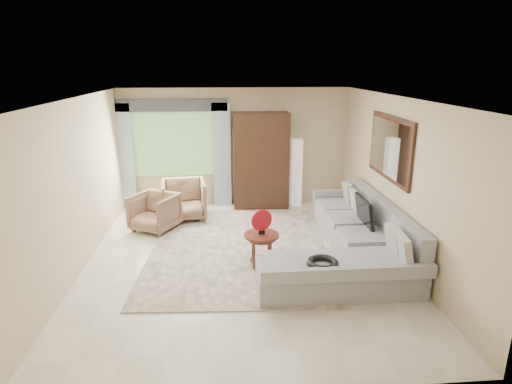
{
  "coord_description": "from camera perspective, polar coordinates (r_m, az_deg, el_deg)",
  "views": [
    {
      "loc": [
        -0.31,
        -6.4,
        3.08
      ],
      "look_at": [
        0.25,
        0.35,
        1.05
      ],
      "focal_mm": 30.0,
      "sensor_mm": 36.0,
      "label": 1
    }
  ],
  "objects": [
    {
      "name": "tv_screen",
      "position": [
        7.36,
        14.25,
        -2.54
      ],
      "size": [
        0.14,
        0.74,
        0.48
      ],
      "primitive_type": "cube",
      "rotation": [
        0.0,
        -0.17,
        0.0
      ],
      "color": "black",
      "rests_on": "sectional_sofa"
    },
    {
      "name": "red_disc",
      "position": [
        6.58,
        0.76,
        -3.77
      ],
      "size": [
        0.33,
        0.13,
        0.34
      ],
      "primitive_type": "cylinder",
      "rotation": [
        1.57,
        0.0,
        0.33
      ],
      "color": "#A1101A",
      "rests_on": "coffee_table"
    },
    {
      "name": "curtain_right",
      "position": [
        9.47,
        -4.6,
        4.88
      ],
      "size": [
        0.4,
        0.08,
        2.3
      ],
      "primitive_type": "cube",
      "color": "#9EB7CC",
      "rests_on": "ground"
    },
    {
      "name": "area_rug",
      "position": [
        7.51,
        -2.29,
        -7.45
      ],
      "size": [
        3.23,
        4.17,
        0.02
      ],
      "primitive_type": "cube",
      "rotation": [
        0.0,
        0.0,
        -0.06
      ],
      "color": "beige",
      "rests_on": "ground"
    },
    {
      "name": "potted_plant",
      "position": [
        9.4,
        -14.22,
        -1.28
      ],
      "size": [
        0.59,
        0.56,
        0.52
      ],
      "primitive_type": "imported",
      "rotation": [
        0.0,
        0.0,
        0.4
      ],
      "color": "#999999",
      "rests_on": "ground"
    },
    {
      "name": "window",
      "position": [
        9.57,
        -10.97,
        6.27
      ],
      "size": [
        1.8,
        0.04,
        1.4
      ],
      "primitive_type": "cube",
      "color": "#669E59",
      "rests_on": "wall_back"
    },
    {
      "name": "sectional_sofa",
      "position": [
        7.13,
        12.82,
        -6.84
      ],
      "size": [
        2.3,
        3.46,
        0.9
      ],
      "color": "gray",
      "rests_on": "ground"
    },
    {
      "name": "valance",
      "position": [
        9.39,
        -11.3,
        11.3
      ],
      "size": [
        2.4,
        0.12,
        0.26
      ],
      "primitive_type": "cube",
      "color": "#1E232D",
      "rests_on": "wall_back"
    },
    {
      "name": "floor_lamp",
      "position": [
        9.61,
        5.35,
        2.58
      ],
      "size": [
        0.24,
        0.24,
        1.5
      ],
      "primitive_type": "cube",
      "color": "silver",
      "rests_on": "ground"
    },
    {
      "name": "coffee_table",
      "position": [
        6.77,
        0.74,
        -7.67
      ],
      "size": [
        0.55,
        0.55,
        0.55
      ],
      "rotation": [
        0.0,
        0.0,
        0.28
      ],
      "color": "#441B12",
      "rests_on": "ground"
    },
    {
      "name": "armchair_right",
      "position": [
        8.92,
        -9.58,
        -1.02
      ],
      "size": [
        0.96,
        0.98,
        0.81
      ],
      "primitive_type": "imported",
      "rotation": [
        0.0,
        0.0,
        0.12
      ],
      "color": "olive",
      "rests_on": "ground"
    },
    {
      "name": "garden_hose",
      "position": [
        5.82,
        8.86,
        -9.33
      ],
      "size": [
        0.43,
        0.43,
        0.09
      ],
      "primitive_type": "torus",
      "color": "black",
      "rests_on": "sectional_sofa"
    },
    {
      "name": "armoire",
      "position": [
        9.38,
        0.63,
        4.19
      ],
      "size": [
        1.2,
        0.55,
        2.1
      ],
      "primitive_type": "cube",
      "color": "black",
      "rests_on": "ground"
    },
    {
      "name": "ground",
      "position": [
        7.1,
        -1.8,
        -9.0
      ],
      "size": [
        6.0,
        6.0,
        0.0
      ],
      "primitive_type": "plane",
      "color": "silver",
      "rests_on": "ground"
    },
    {
      "name": "curtain_left",
      "position": [
        9.7,
        -17.13,
        4.47
      ],
      "size": [
        0.4,
        0.08,
        2.3
      ],
      "primitive_type": "cube",
      "color": "#9EB7CC",
      "rests_on": "ground"
    },
    {
      "name": "armchair_left",
      "position": [
        8.43,
        -13.39,
        -2.63
      ],
      "size": [
        1.05,
        1.05,
        0.71
      ],
      "primitive_type": "imported",
      "rotation": [
        0.0,
        0.0,
        -0.5
      ],
      "color": "#8F674E",
      "rests_on": "ground"
    },
    {
      "name": "wall_mirror",
      "position": [
        7.41,
        17.39,
        5.6
      ],
      "size": [
        0.05,
        1.7,
        1.05
      ],
      "color": "black",
      "rests_on": "wall_right"
    }
  ]
}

